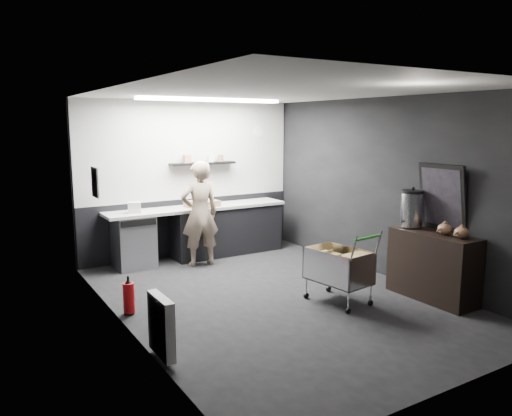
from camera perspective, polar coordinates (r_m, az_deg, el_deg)
floor at (r=6.79m, az=2.24°, el=-10.21°), size 5.50×5.50×0.00m
ceiling at (r=6.41m, az=2.40°, el=13.15°), size 5.50×5.50×0.00m
wall_back at (r=8.87m, az=-7.59°, el=3.34°), size 5.50×0.00×5.50m
wall_front at (r=4.48m, az=22.23°, el=-3.36°), size 5.50×0.00×5.50m
wall_left at (r=5.62m, az=-14.91°, el=-0.47°), size 0.00×5.50×5.50m
wall_right at (r=7.74m, az=14.74°, el=2.22°), size 0.00×5.50×5.50m
kitchen_wall_panel at (r=8.81m, az=-7.61°, el=6.56°), size 3.95×0.02×1.70m
dado_panel at (r=8.98m, az=-7.42°, el=-2.07°), size 3.95×0.02×1.00m
floating_shelf at (r=8.81m, az=-6.09°, el=5.09°), size 1.20×0.22×0.04m
wall_clock at (r=9.44m, az=0.26°, el=8.66°), size 0.20×0.03×0.20m
poster at (r=6.84m, az=-17.94°, el=2.83°), size 0.02×0.30×0.40m
poster_red_band at (r=6.84m, az=-17.93°, el=3.41°), size 0.02×0.22×0.10m
radiator at (r=5.09m, az=-10.77°, el=-13.11°), size 0.10×0.50×0.60m
ceiling_strip at (r=8.01m, az=-5.14°, el=12.19°), size 2.40×0.20×0.04m
prep_counter at (r=8.77m, az=-5.78°, el=-2.61°), size 3.20×0.61×0.90m
person at (r=8.16m, az=-6.43°, el=-0.63°), size 0.67×0.48×1.72m
shopping_cart at (r=6.58m, az=9.39°, el=-6.84°), size 0.63×0.94×0.96m
sideboard at (r=7.02m, az=19.47°, el=-5.25°), size 0.51×1.20×1.79m
fire_extinguisher at (r=6.36m, az=-14.34°, el=-9.78°), size 0.14×0.14×0.46m
cardboard_box at (r=8.60m, az=-6.17°, el=0.50°), size 0.57×0.47×0.10m
pink_tub at (r=8.64m, az=-6.21°, el=0.83°), size 0.19×0.19×0.19m
white_container at (r=8.17m, az=-13.72°, el=0.06°), size 0.24×0.21×0.18m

